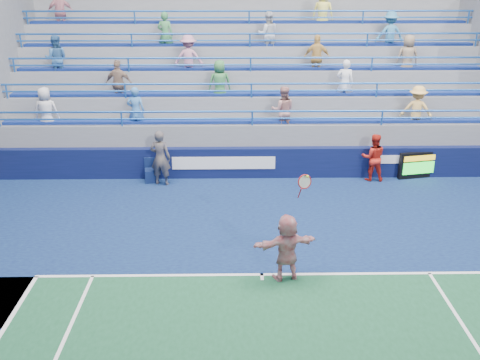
{
  "coord_description": "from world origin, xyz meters",
  "views": [
    {
      "loc": [
        -0.71,
        -11.18,
        7.0
      ],
      "look_at": [
        -0.49,
        2.5,
        1.5
      ],
      "focal_mm": 40.0,
      "sensor_mm": 36.0,
      "label": 1
    }
  ],
  "objects_px": {
    "serve_speed_board": "(418,165)",
    "tennis_player": "(287,247)",
    "judge_chair": "(152,174)",
    "ball_girl": "(373,157)",
    "line_judge": "(160,158)"
  },
  "relations": [
    {
      "from": "serve_speed_board",
      "to": "line_judge",
      "type": "distance_m",
      "value": 8.97
    },
    {
      "from": "tennis_player",
      "to": "ball_girl",
      "type": "relative_size",
      "value": 1.6
    },
    {
      "from": "serve_speed_board",
      "to": "tennis_player",
      "type": "distance_m",
      "value": 8.33
    },
    {
      "from": "ball_girl",
      "to": "judge_chair",
      "type": "bearing_deg",
      "value": 5.0
    },
    {
      "from": "line_judge",
      "to": "ball_girl",
      "type": "distance_m",
      "value": 7.31
    },
    {
      "from": "judge_chair",
      "to": "tennis_player",
      "type": "distance_m",
      "value": 7.51
    },
    {
      "from": "serve_speed_board",
      "to": "ball_girl",
      "type": "distance_m",
      "value": 1.69
    },
    {
      "from": "tennis_player",
      "to": "line_judge",
      "type": "height_order",
      "value": "tennis_player"
    },
    {
      "from": "serve_speed_board",
      "to": "tennis_player",
      "type": "bearing_deg",
      "value": -129.13
    },
    {
      "from": "serve_speed_board",
      "to": "tennis_player",
      "type": "height_order",
      "value": "tennis_player"
    },
    {
      "from": "serve_speed_board",
      "to": "ball_girl",
      "type": "height_order",
      "value": "ball_girl"
    },
    {
      "from": "tennis_player",
      "to": "judge_chair",
      "type": "bearing_deg",
      "value": 122.89
    },
    {
      "from": "serve_speed_board",
      "to": "ball_girl",
      "type": "xyz_separation_m",
      "value": [
        -1.64,
        -0.16,
        0.36
      ]
    },
    {
      "from": "ball_girl",
      "to": "tennis_player",
      "type": "bearing_deg",
      "value": 65.09
    },
    {
      "from": "tennis_player",
      "to": "serve_speed_board",
      "type": "bearing_deg",
      "value": 50.87
    }
  ]
}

